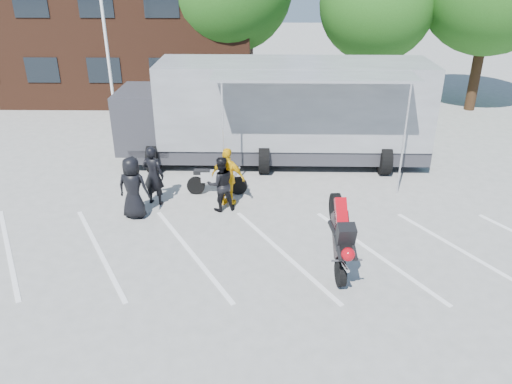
{
  "coord_description": "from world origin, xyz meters",
  "views": [
    {
      "loc": [
        -0.32,
        -10.05,
        7.0
      ],
      "look_at": [
        -0.5,
        1.93,
        1.3
      ],
      "focal_mm": 35.0,
      "sensor_mm": 36.0,
      "label": 1
    }
  ],
  "objects_px": {
    "spectator_leather_b": "(153,175)",
    "spectator_leather_c": "(221,184)",
    "transporter_truck": "(278,161)",
    "stunt_bike_rider": "(333,268)",
    "spectator_leather_a": "(133,188)",
    "tree_mid": "(377,4)",
    "flagpole": "(109,12)",
    "spectator_hivis": "(228,177)",
    "parked_motorcycle": "(217,194)"
  },
  "relations": [
    {
      "from": "spectator_leather_b",
      "to": "spectator_leather_c",
      "type": "xyz_separation_m",
      "value": [
        2.09,
        -0.4,
        -0.09
      ]
    },
    {
      "from": "transporter_truck",
      "to": "spectator_leather_a",
      "type": "distance_m",
      "value": 6.28
    },
    {
      "from": "parked_motorcycle",
      "to": "spectator_leather_c",
      "type": "xyz_separation_m",
      "value": [
        0.22,
        -1.09,
        0.85
      ]
    },
    {
      "from": "spectator_hivis",
      "to": "tree_mid",
      "type": "bearing_deg",
      "value": -98.76
    },
    {
      "from": "spectator_leather_a",
      "to": "spectator_leather_b",
      "type": "height_order",
      "value": "spectator_leather_b"
    },
    {
      "from": "flagpole",
      "to": "spectator_leather_b",
      "type": "xyz_separation_m",
      "value": [
        2.58,
        -6.18,
        -4.12
      ]
    },
    {
      "from": "flagpole",
      "to": "spectator_hivis",
      "type": "xyz_separation_m",
      "value": [
        4.86,
        -6.26,
        -4.13
      ]
    },
    {
      "from": "parked_motorcycle",
      "to": "flagpole",
      "type": "bearing_deg",
      "value": 38.76
    },
    {
      "from": "tree_mid",
      "to": "spectator_leather_b",
      "type": "xyz_separation_m",
      "value": [
        -8.66,
        -11.18,
        -4.01
      ]
    },
    {
      "from": "tree_mid",
      "to": "spectator_hivis",
      "type": "relative_size",
      "value": 4.15
    },
    {
      "from": "transporter_truck",
      "to": "parked_motorcycle",
      "type": "relative_size",
      "value": 5.86
    },
    {
      "from": "stunt_bike_rider",
      "to": "spectator_leather_a",
      "type": "distance_m",
      "value": 6.17
    },
    {
      "from": "spectator_leather_c",
      "to": "stunt_bike_rider",
      "type": "bearing_deg",
      "value": 116.24
    },
    {
      "from": "tree_mid",
      "to": "spectator_leather_a",
      "type": "xyz_separation_m",
      "value": [
        -9.07,
        -12.08,
        -4.01
      ]
    },
    {
      "from": "flagpole",
      "to": "transporter_truck",
      "type": "distance_m",
      "value": 8.63
    },
    {
      "from": "tree_mid",
      "to": "parked_motorcycle",
      "type": "height_order",
      "value": "tree_mid"
    },
    {
      "from": "spectator_leather_b",
      "to": "tree_mid",
      "type": "bearing_deg",
      "value": -111.78
    },
    {
      "from": "stunt_bike_rider",
      "to": "spectator_leather_b",
      "type": "bearing_deg",
      "value": 141.13
    },
    {
      "from": "stunt_bike_rider",
      "to": "spectator_hivis",
      "type": "relative_size",
      "value": 1.18
    },
    {
      "from": "spectator_leather_b",
      "to": "spectator_hivis",
      "type": "distance_m",
      "value": 2.28
    },
    {
      "from": "flagpole",
      "to": "spectator_hivis",
      "type": "relative_size",
      "value": 4.33
    },
    {
      "from": "spectator_leather_c",
      "to": "spectator_hivis",
      "type": "distance_m",
      "value": 0.39
    },
    {
      "from": "spectator_leather_b",
      "to": "spectator_hivis",
      "type": "height_order",
      "value": "spectator_leather_b"
    },
    {
      "from": "spectator_leather_b",
      "to": "transporter_truck",
      "type": "bearing_deg",
      "value": -121.56
    },
    {
      "from": "parked_motorcycle",
      "to": "spectator_leather_b",
      "type": "distance_m",
      "value": 2.2
    },
    {
      "from": "flagpole",
      "to": "spectator_leather_c",
      "type": "xyz_separation_m",
      "value": [
        4.67,
        -6.59,
        -4.2
      ]
    },
    {
      "from": "transporter_truck",
      "to": "spectator_leather_a",
      "type": "xyz_separation_m",
      "value": [
        -4.32,
        -4.47,
        0.94
      ]
    },
    {
      "from": "parked_motorcycle",
      "to": "spectator_hivis",
      "type": "xyz_separation_m",
      "value": [
        0.42,
        -0.76,
        0.92
      ]
    },
    {
      "from": "spectator_leather_a",
      "to": "spectator_leather_b",
      "type": "xyz_separation_m",
      "value": [
        0.41,
        0.89,
        0.0
      ]
    },
    {
      "from": "spectator_leather_c",
      "to": "transporter_truck",
      "type": "bearing_deg",
      "value": -132.32
    },
    {
      "from": "transporter_truck",
      "to": "parked_motorcycle",
      "type": "bearing_deg",
      "value": -125.02
    },
    {
      "from": "stunt_bike_rider",
      "to": "spectator_hivis",
      "type": "height_order",
      "value": "spectator_hivis"
    },
    {
      "from": "transporter_truck",
      "to": "parked_motorcycle",
      "type": "distance_m",
      "value": 3.54
    },
    {
      "from": "spectator_leather_c",
      "to": "spectator_hivis",
      "type": "height_order",
      "value": "spectator_hivis"
    },
    {
      "from": "flagpole",
      "to": "spectator_leather_c",
      "type": "bearing_deg",
      "value": -54.67
    },
    {
      "from": "spectator_leather_b",
      "to": "spectator_leather_c",
      "type": "relative_size",
      "value": 1.1
    },
    {
      "from": "tree_mid",
      "to": "flagpole",
      "type": "bearing_deg",
      "value": -156.03
    },
    {
      "from": "transporter_truck",
      "to": "spectator_leather_a",
      "type": "height_order",
      "value": "spectator_leather_a"
    },
    {
      "from": "flagpole",
      "to": "spectator_leather_b",
      "type": "bearing_deg",
      "value": -67.33
    },
    {
      "from": "transporter_truck",
      "to": "spectator_leather_b",
      "type": "bearing_deg",
      "value": -137.23
    },
    {
      "from": "flagpole",
      "to": "stunt_bike_rider",
      "type": "xyz_separation_m",
      "value": [
        7.68,
        -9.7,
        -5.05
      ]
    },
    {
      "from": "parked_motorcycle",
      "to": "spectator_leather_b",
      "type": "bearing_deg",
      "value": 110.13
    },
    {
      "from": "tree_mid",
      "to": "stunt_bike_rider",
      "type": "height_order",
      "value": "tree_mid"
    },
    {
      "from": "stunt_bike_rider",
      "to": "spectator_leather_c",
      "type": "height_order",
      "value": "spectator_leather_c"
    },
    {
      "from": "spectator_leather_a",
      "to": "tree_mid",
      "type": "bearing_deg",
      "value": -117.13
    },
    {
      "from": "tree_mid",
      "to": "transporter_truck",
      "type": "relative_size",
      "value": 0.66
    },
    {
      "from": "tree_mid",
      "to": "transporter_truck",
      "type": "height_order",
      "value": "tree_mid"
    },
    {
      "from": "flagpole",
      "to": "spectator_leather_b",
      "type": "height_order",
      "value": "flagpole"
    },
    {
      "from": "parked_motorcycle",
      "to": "spectator_hivis",
      "type": "distance_m",
      "value": 1.27
    },
    {
      "from": "tree_mid",
      "to": "spectator_leather_b",
      "type": "bearing_deg",
      "value": -127.76
    }
  ]
}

